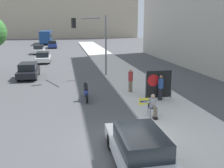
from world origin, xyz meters
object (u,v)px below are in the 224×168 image
(pedestrian_behind, at_px, (131,80))
(car_on_road_midblock, at_px, (43,57))
(parked_car_curbside, at_px, (140,149))
(car_on_road_far_lane, at_px, (53,44))
(city_bus_on_road, at_px, (46,36))
(motorcycle_on_road, at_px, (86,92))
(traffic_light_pole, at_px, (94,35))
(car_on_road_nearest, at_px, (28,70))
(seated_protester, at_px, (153,105))
(car_on_road_distant, at_px, (39,49))
(protest_banner, at_px, (159,84))
(jogger_on_sidewalk, at_px, (161,88))

(pedestrian_behind, height_order, car_on_road_midblock, pedestrian_behind)
(parked_car_curbside, distance_m, car_on_road_far_lane, 46.87)
(city_bus_on_road, distance_m, motorcycle_on_road, 50.33)
(pedestrian_behind, distance_m, city_bus_on_road, 49.99)
(traffic_light_pole, xyz_separation_m, car_on_road_nearest, (-6.13, 1.23, -3.26))
(seated_protester, distance_m, car_on_road_midblock, 22.97)
(car_on_road_distant, xyz_separation_m, car_on_road_far_lane, (1.87, 10.15, 0.02))
(protest_banner, height_order, car_on_road_midblock, protest_banner)
(car_on_road_nearest, distance_m, car_on_road_midblock, 9.58)
(car_on_road_distant, bearing_deg, pedestrian_behind, -71.89)
(protest_banner, height_order, car_on_road_nearest, protest_banner)
(car_on_road_distant, xyz_separation_m, motorcycle_on_road, (5.59, -28.01, -0.19))
(car_on_road_distant, bearing_deg, motorcycle_on_road, -78.72)
(pedestrian_behind, xyz_separation_m, traffic_light_pole, (-1.88, 5.96, 2.95))
(seated_protester, bearing_deg, traffic_light_pole, 108.99)
(traffic_light_pole, xyz_separation_m, city_bus_on_road, (-7.20, 43.19, -2.12))
(parked_car_curbside, height_order, car_on_road_nearest, car_on_road_nearest)
(motorcycle_on_road, bearing_deg, parked_car_curbside, -82.06)
(car_on_road_nearest, relative_size, motorcycle_on_road, 1.99)
(city_bus_on_road, bearing_deg, pedestrian_behind, -79.53)
(protest_banner, bearing_deg, city_bus_on_road, 101.50)
(parked_car_curbside, distance_m, car_on_road_midblock, 26.55)
(jogger_on_sidewalk, relative_size, car_on_road_far_lane, 0.39)
(parked_car_curbside, bearing_deg, car_on_road_distant, 100.51)
(seated_protester, relative_size, parked_car_curbside, 0.27)
(seated_protester, height_order, pedestrian_behind, pedestrian_behind)
(seated_protester, distance_m, jogger_on_sidewalk, 3.14)
(pedestrian_behind, relative_size, car_on_road_nearest, 0.40)
(car_on_road_nearest, relative_size, city_bus_on_road, 0.40)
(car_on_road_nearest, bearing_deg, city_bus_on_road, 91.46)
(parked_car_curbside, distance_m, motorcycle_on_road, 8.53)
(seated_protester, height_order, car_on_road_nearest, car_on_road_nearest)
(jogger_on_sidewalk, height_order, motorcycle_on_road, jogger_on_sidewalk)
(protest_banner, relative_size, city_bus_on_road, 0.18)
(traffic_light_pole, relative_size, car_on_road_far_lane, 1.34)
(seated_protester, bearing_deg, car_on_road_distant, 115.13)
(jogger_on_sidewalk, bearing_deg, pedestrian_behind, -62.17)
(protest_banner, xyz_separation_m, city_bus_on_road, (-10.42, 51.21, 0.69))
(seated_protester, xyz_separation_m, city_bus_on_road, (-8.96, 54.19, 1.03))
(car_on_road_far_lane, xyz_separation_m, city_bus_on_road, (-2.07, 11.81, 1.10))
(seated_protester, distance_m, motorcycle_on_road, 5.29)
(pedestrian_behind, distance_m, motorcycle_on_road, 3.44)
(car_on_road_distant, bearing_deg, car_on_road_midblock, -81.80)
(protest_banner, bearing_deg, parked_car_curbside, -115.60)
(jogger_on_sidewalk, xyz_separation_m, pedestrian_behind, (-1.39, 2.30, 0.04))
(jogger_on_sidewalk, distance_m, motorcycle_on_road, 4.93)
(traffic_light_pole, relative_size, car_on_road_distant, 1.28)
(car_on_road_nearest, xyz_separation_m, car_on_road_distant, (-0.88, 20.00, 0.02))
(motorcycle_on_road, bearing_deg, seated_protester, -53.00)
(car_on_road_nearest, height_order, car_on_road_midblock, car_on_road_nearest)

